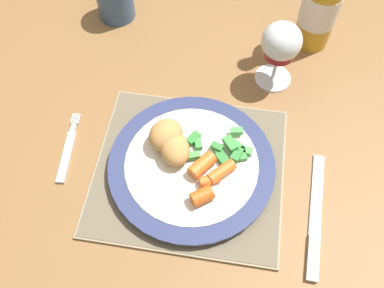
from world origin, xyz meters
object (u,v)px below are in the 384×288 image
dinner_plate (192,166)px  wine_glass (281,44)px  table_knife (315,225)px  dining_table (186,141)px  fork (68,152)px

dinner_plate → wine_glass: bearing=61.0°
table_knife → wine_glass: size_ratio=1.61×
dinner_plate → table_knife: 0.22m
dining_table → fork: fork is taller
dinner_plate → table_knife: size_ratio=1.27×
dining_table → fork: 0.24m
fork → wine_glass: bearing=33.0°
wine_glass → fork: bearing=-147.0°
wine_glass → dinner_plate: bearing=-119.0°
dinner_plate → wine_glass: size_ratio=2.05×
dining_table → dinner_plate: dinner_plate is taller
dining_table → dinner_plate: 0.16m
table_knife → wine_glass: bearing=106.0°
dinner_plate → table_knife: dinner_plate is taller
dining_table → wine_glass: 0.26m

